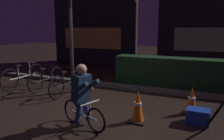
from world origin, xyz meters
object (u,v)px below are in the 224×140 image
(parked_bike_left_mid, at_px, (47,79))
(traffic_cone_far, at_px, (192,100))
(parked_bike_center_left, at_px, (67,83))
(closed_umbrella, at_px, (217,112))
(street_post, at_px, (71,43))
(traffic_cone_near, at_px, (138,106))
(parked_bike_leftmost, at_px, (23,76))
(cyclist, at_px, (83,96))
(blue_crate, at_px, (198,116))

(parked_bike_left_mid, relative_size, traffic_cone_far, 2.56)
(parked_bike_center_left, distance_m, closed_umbrella, 4.00)
(street_post, relative_size, traffic_cone_near, 4.35)
(parked_bike_center_left, distance_m, traffic_cone_near, 2.64)
(traffic_cone_near, distance_m, traffic_cone_far, 1.35)
(street_post, relative_size, parked_bike_leftmost, 1.67)
(cyclist, distance_m, closed_umbrella, 2.51)
(street_post, xyz_separation_m, parked_bike_left_mid, (-0.95, -0.05, -1.14))
(parked_bike_center_left, relative_size, traffic_cone_far, 2.61)
(parked_bike_leftmost, bearing_deg, street_post, -82.02)
(parked_bike_left_mid, height_order, parked_bike_center_left, parked_bike_center_left)
(parked_bike_left_mid, xyz_separation_m, traffic_cone_far, (4.37, -0.32, -0.03))
(traffic_cone_near, xyz_separation_m, blue_crate, (1.15, 0.40, -0.18))
(parked_bike_center_left, height_order, cyclist, cyclist)
(parked_bike_left_mid, xyz_separation_m, blue_crate, (4.53, -0.85, -0.19))
(closed_umbrella, bearing_deg, blue_crate, 129.30)
(parked_bike_center_left, relative_size, traffic_cone_near, 2.41)
(street_post, relative_size, cyclist, 2.36)
(cyclist, bearing_deg, closed_umbrella, 36.52)
(parked_bike_leftmost, distance_m, blue_crate, 5.44)
(traffic_cone_near, relative_size, blue_crate, 1.54)
(parked_bike_leftmost, distance_m, cyclist, 3.78)
(traffic_cone_near, distance_m, cyclist, 1.15)
(traffic_cone_far, height_order, cyclist, cyclist)
(traffic_cone_near, relative_size, closed_umbrella, 0.80)
(street_post, distance_m, parked_bike_leftmost, 2.12)
(street_post, bearing_deg, parked_bike_center_left, -89.13)
(traffic_cone_near, height_order, cyclist, cyclist)
(parked_bike_left_mid, distance_m, cyclist, 3.14)
(street_post, xyz_separation_m, traffic_cone_far, (3.42, -0.37, -1.17))
(traffic_cone_far, bearing_deg, cyclist, -140.17)
(parked_bike_center_left, distance_m, cyclist, 2.29)
(parked_bike_leftmost, xyz_separation_m, parked_bike_center_left, (1.80, -0.10, -0.02))
(street_post, relative_size, parked_bike_left_mid, 1.84)
(parked_bike_leftmost, relative_size, cyclist, 1.41)
(parked_bike_center_left, height_order, traffic_cone_far, parked_bike_center_left)
(street_post, xyz_separation_m, blue_crate, (3.59, -0.90, -1.32))
(street_post, bearing_deg, closed_umbrella, -16.39)
(parked_bike_left_mid, distance_m, traffic_cone_near, 3.61)
(traffic_cone_far, relative_size, blue_crate, 1.42)
(traffic_cone_near, bearing_deg, cyclist, -144.45)
(traffic_cone_near, bearing_deg, closed_umbrella, 5.83)
(parked_bike_leftmost, height_order, traffic_cone_far, parked_bike_leftmost)
(traffic_cone_far, height_order, closed_umbrella, closed_umbrella)
(parked_bike_left_mid, bearing_deg, parked_bike_leftmost, 99.89)
(traffic_cone_far, bearing_deg, parked_bike_center_left, 178.35)
(cyclist, bearing_deg, traffic_cone_near, 53.56)
(parked_bike_center_left, bearing_deg, street_post, 2.08)
(closed_umbrella, bearing_deg, parked_bike_left_mid, 154.54)
(parked_bike_left_mid, height_order, cyclist, cyclist)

